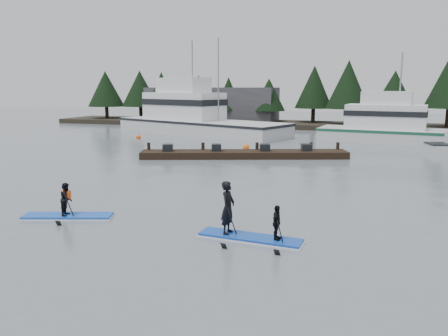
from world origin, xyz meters
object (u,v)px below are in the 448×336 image
(fishing_boat_medium, at_px, (400,135))
(floating_dock, at_px, (244,154))
(fishing_boat_large, at_px, (196,126))
(paddleboard_duo, at_px, (245,220))
(paddleboard_solo, at_px, (67,207))

(fishing_boat_medium, xyz_separation_m, floating_dock, (-11.40, -13.07, -0.41))
(fishing_boat_large, bearing_deg, floating_dock, -35.41)
(fishing_boat_large, xyz_separation_m, floating_dock, (9.51, -14.63, -0.63))
(fishing_boat_large, height_order, fishing_boat_medium, fishing_boat_large)
(fishing_boat_medium, bearing_deg, fishing_boat_large, -176.45)
(fishing_boat_large, distance_m, paddleboard_duo, 34.28)
(fishing_boat_large, xyz_separation_m, paddleboard_solo, (6.86, -31.05, -0.44))
(fishing_boat_large, bearing_deg, fishing_boat_medium, 17.28)
(fishing_boat_large, bearing_deg, paddleboard_duo, -44.23)
(floating_dock, bearing_deg, paddleboard_solo, -117.74)
(fishing_boat_large, height_order, paddleboard_solo, fishing_boat_large)
(paddleboard_duo, bearing_deg, paddleboard_solo, -177.30)
(fishing_boat_large, distance_m, fishing_boat_medium, 20.98)
(floating_dock, distance_m, paddleboard_solo, 16.63)
(floating_dock, xyz_separation_m, paddleboard_duo, (4.54, -16.63, 0.40))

